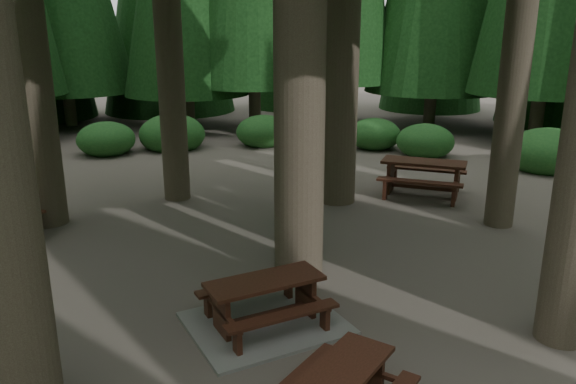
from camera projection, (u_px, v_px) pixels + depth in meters
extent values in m
plane|color=#534A43|center=(254.00, 279.00, 9.57)|extent=(80.00, 80.00, 0.00)
cube|color=gray|center=(265.00, 323.00, 8.07)|extent=(2.58, 2.36, 0.05)
cube|color=#341A0F|center=(265.00, 281.00, 7.89)|extent=(1.78, 1.16, 0.06)
cube|color=#341A0F|center=(249.00, 284.00, 8.43)|extent=(1.64, 0.77, 0.05)
cube|color=#341A0F|center=(283.00, 316.00, 7.50)|extent=(1.64, 0.77, 0.05)
cube|color=#341A0F|center=(222.00, 315.00, 7.69)|extent=(0.24, 0.50, 0.66)
cube|color=#341A0F|center=(221.00, 311.00, 7.68)|extent=(0.52, 1.28, 0.06)
cube|color=#341A0F|center=(306.00, 294.00, 8.28)|extent=(0.24, 0.50, 0.66)
cube|color=#341A0F|center=(306.00, 291.00, 8.27)|extent=(0.52, 1.28, 0.06)
cube|color=#341A0F|center=(265.00, 315.00, 8.03)|extent=(1.33, 0.53, 0.07)
cube|color=#341A0F|center=(6.00, 225.00, 10.74)|extent=(1.06, 1.83, 0.05)
cube|color=#341A0F|center=(10.00, 215.00, 11.64)|extent=(0.56, 0.33, 0.76)
cube|color=#341A0F|center=(10.00, 212.00, 11.63)|extent=(1.42, 0.74, 0.06)
cube|color=#341A0F|center=(424.00, 162.00, 14.13)|extent=(2.19, 1.68, 0.07)
cube|color=#341A0F|center=(426.00, 169.00, 14.84)|extent=(1.95, 1.23, 0.06)
cube|color=#341A0F|center=(419.00, 182.00, 13.61)|extent=(1.95, 1.23, 0.06)
cube|color=#341A0F|center=(390.00, 177.00, 14.53)|extent=(0.38, 0.60, 0.82)
cube|color=#341A0F|center=(391.00, 174.00, 14.51)|extent=(0.87, 1.50, 0.07)
cube|color=#341A0F|center=(456.00, 182.00, 13.98)|extent=(0.38, 0.60, 0.82)
cube|color=#341A0F|center=(457.00, 180.00, 13.96)|extent=(0.87, 1.50, 0.07)
cube|color=#341A0F|center=(422.00, 187.00, 14.31)|extent=(1.55, 0.90, 0.09)
cube|color=#341A0F|center=(339.00, 373.00, 5.87)|extent=(1.47, 1.54, 0.05)
cube|color=#341A0F|center=(298.00, 378.00, 6.21)|extent=(1.18, 1.28, 0.04)
cube|color=#341A0F|center=(364.00, 372.00, 6.45)|extent=(0.39, 0.36, 0.61)
cube|color=#341A0F|center=(364.00, 368.00, 6.44)|extent=(0.97, 0.88, 0.05)
ellipsoid|color=#1F5B23|center=(548.00, 156.00, 16.88)|extent=(2.42, 2.42, 1.49)
ellipsoid|color=#1F5B23|center=(425.00, 144.00, 18.59)|extent=(1.90, 1.90, 1.17)
ellipsoid|color=#1F5B23|center=(374.00, 137.00, 19.82)|extent=(1.84, 1.84, 1.13)
ellipsoid|color=#1F5B23|center=(263.00, 134.00, 20.32)|extent=(1.95, 1.95, 1.20)
ellipsoid|color=#1F5B23|center=(172.00, 137.00, 19.84)|extent=(2.31, 2.31, 1.42)
ellipsoid|color=#1F5B23|center=(106.00, 142.00, 18.93)|extent=(1.93, 1.93, 1.19)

